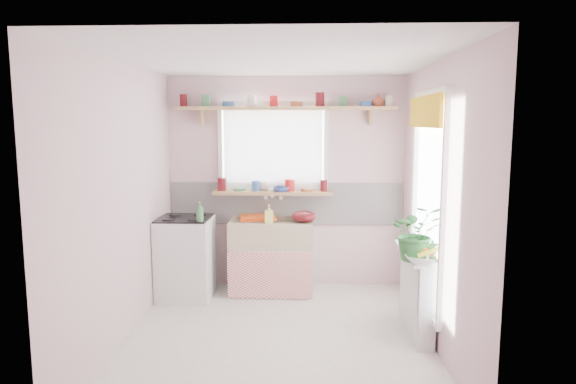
{
  "coord_description": "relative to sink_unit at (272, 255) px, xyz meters",
  "views": [
    {
      "loc": [
        0.29,
        -4.48,
        1.98
      ],
      "look_at": [
        0.07,
        0.55,
        1.28
      ],
      "focal_mm": 32.0,
      "sensor_mm": 36.0,
      "label": 1
    }
  ],
  "objects": [
    {
      "name": "sill_cup",
      "position": [
        -0.13,
        0.25,
        0.78
      ],
      "size": [
        0.17,
        0.17,
        0.1
      ],
      "primitive_type": "imported",
      "rotation": [
        0.0,
        0.0,
        -0.37
      ],
      "color": "beige",
      "rests_on": "windowsill"
    },
    {
      "name": "windowsill",
      "position": [
        -0.0,
        0.19,
        0.71
      ],
      "size": [
        1.4,
        0.22,
        0.04
      ],
      "primitive_type": "cube",
      "color": "tan",
      "rests_on": "room"
    },
    {
      "name": "dish_tray",
      "position": [
        -0.16,
        0.04,
        0.44
      ],
      "size": [
        0.46,
        0.38,
        0.04
      ],
      "primitive_type": "cube",
      "rotation": [
        0.0,
        0.0,
        0.19
      ],
      "color": "#F95416",
      "rests_on": "sink_unit"
    },
    {
      "name": "jade_plant",
      "position": [
        1.36,
        -1.39,
        0.59
      ],
      "size": [
        0.46,
        0.4,
        0.49
      ],
      "primitive_type": "imported",
      "rotation": [
        0.0,
        0.0,
        0.03
      ],
      "color": "#29672D",
      "rests_on": "radiator_ledge"
    },
    {
      "name": "shelf_crockery",
      "position": [
        0.13,
        0.18,
        1.76
      ],
      "size": [
        2.47,
        0.11,
        0.12
      ],
      "color": "#590F14",
      "rests_on": "pine_shelf"
    },
    {
      "name": "pine_shelf",
      "position": [
        0.15,
        0.18,
        1.69
      ],
      "size": [
        2.52,
        0.24,
        0.04
      ],
      "primitive_type": "cube",
      "color": "tan",
      "rests_on": "room"
    },
    {
      "name": "shelf_vase",
      "position": [
        1.22,
        0.24,
        1.78
      ],
      "size": [
        0.15,
        0.15,
        0.15
      ],
      "primitive_type": "imported",
      "rotation": [
        0.0,
        0.0,
        -0.03
      ],
      "color": "#B85138",
      "rests_on": "pine_shelf"
    },
    {
      "name": "sill_crockery",
      "position": [
        -0.02,
        0.19,
        0.78
      ],
      "size": [
        1.35,
        0.11,
        0.12
      ],
      "color": "#590F14",
      "rests_on": "windowsill"
    },
    {
      "name": "sill_bowl",
      "position": [
        0.1,
        0.13,
        0.76
      ],
      "size": [
        0.24,
        0.24,
        0.06
      ],
      "primitive_type": "imported",
      "rotation": [
        0.0,
        0.0,
        -0.32
      ],
      "color": "#3150A2",
      "rests_on": "windowsill"
    },
    {
      "name": "soap_bottle_sink",
      "position": [
        -0.01,
        -0.19,
        0.52
      ],
      "size": [
        0.1,
        0.1,
        0.21
      ],
      "primitive_type": "imported",
      "rotation": [
        0.0,
        0.0,
        0.09
      ],
      "color": "#EFFB6F",
      "rests_on": "sink_unit"
    },
    {
      "name": "radiator_ledge",
      "position": [
        1.45,
        -1.09,
        -0.03
      ],
      "size": [
        0.22,
        0.95,
        0.78
      ],
      "color": "white",
      "rests_on": "ground"
    },
    {
      "name": "fruit",
      "position": [
        1.42,
        -1.49,
        0.45
      ],
      "size": [
        0.2,
        0.14,
        0.1
      ],
      "color": "#FF5E15",
      "rests_on": "fruit_bowl"
    },
    {
      "name": "colander",
      "position": [
        0.37,
        -0.11,
        0.48
      ],
      "size": [
        0.3,
        0.3,
        0.13
      ],
      "primitive_type": "ellipsoid",
      "rotation": [
        0.0,
        0.0,
        -0.07
      ],
      "color": "#590F15",
      "rests_on": "sink_unit"
    },
    {
      "name": "fruit_bowl",
      "position": [
        1.41,
        -1.49,
        0.38
      ],
      "size": [
        0.41,
        0.41,
        0.08
      ],
      "primitive_type": "imported",
      "rotation": [
        0.0,
        0.0,
        -0.29
      ],
      "color": "silver",
      "rests_on": "radiator_ledge"
    },
    {
      "name": "cooker_bottle",
      "position": [
        -0.73,
        -0.46,
        0.59
      ],
      "size": [
        0.1,
        0.1,
        0.21
      ],
      "primitive_type": "imported",
      "rotation": [
        0.0,
        0.0,
        -0.3
      ],
      "color": "#428449",
      "rests_on": "cooker"
    },
    {
      "name": "herb_pot",
      "position": [
        1.48,
        -1.49,
        0.44
      ],
      "size": [
        0.11,
        0.08,
        0.2
      ],
      "primitive_type": "imported",
      "rotation": [
        0.0,
        0.0,
        -0.06
      ],
      "color": "#286529",
      "rests_on": "radiator_ledge"
    },
    {
      "name": "cooker",
      "position": [
        -0.95,
        -0.24,
        0.03
      ],
      "size": [
        0.58,
        0.58,
        0.93
      ],
      "color": "white",
      "rests_on": "ground"
    },
    {
      "name": "sink_unit",
      "position": [
        0.0,
        0.0,
        0.0
      ],
      "size": [
        0.95,
        0.65,
        1.11
      ],
      "color": "white",
      "rests_on": "ground"
    },
    {
      "name": "room",
      "position": [
        0.81,
        -0.43,
        0.94
      ],
      "size": [
        3.2,
        3.2,
        3.2
      ],
      "color": "silver",
      "rests_on": "ground"
    }
  ]
}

